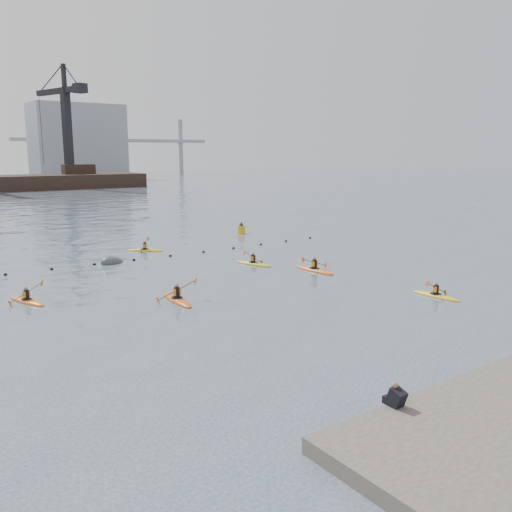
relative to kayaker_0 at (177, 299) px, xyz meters
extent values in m
plane|color=#374350|center=(4.60, -10.33, -0.11)|extent=(400.00, 400.00, 0.00)
cube|color=black|center=(-0.90, -16.13, 0.67)|extent=(0.38, 0.60, 0.67)
cube|color=black|center=(-0.90, -15.91, 0.51)|extent=(0.34, 0.40, 0.24)
sphere|color=#8C6651|center=(-0.90, -16.03, 1.05)|extent=(0.21, 0.21, 0.21)
sphere|color=black|center=(-6.40, 12.42, -0.08)|extent=(0.24, 0.24, 0.24)
sphere|color=black|center=(-3.40, 12.38, -0.08)|extent=(0.24, 0.24, 0.24)
sphere|color=black|center=(-0.40, 12.25, -0.08)|extent=(0.24, 0.24, 0.24)
sphere|color=black|center=(2.60, 12.08, -0.08)|extent=(0.24, 0.24, 0.24)
sphere|color=black|center=(5.60, 11.95, -0.08)|extent=(0.24, 0.24, 0.24)
sphere|color=black|center=(8.60, 11.92, -0.08)|extent=(0.24, 0.24, 0.24)
sphere|color=black|center=(11.60, 12.01, -0.08)|extent=(0.24, 0.24, 0.24)
sphere|color=black|center=(14.60, 12.17, -0.08)|extent=(0.24, 0.24, 0.24)
sphere|color=black|center=(17.60, 12.33, -0.08)|extent=(0.24, 0.24, 0.24)
sphere|color=black|center=(20.60, 12.42, -0.08)|extent=(0.24, 0.24, 0.24)
cube|color=black|center=(26.60, 99.67, 4.09)|extent=(7.00, 3.00, 2.20)
cube|color=black|center=(24.60, 99.67, 12.49)|extent=(1.96, 1.96, 19.00)
cube|color=black|center=(23.94, 102.13, 21.39)|extent=(5.56, 16.73, 1.20)
cube|color=black|center=(26.14, 93.92, 21.39)|extent=(2.80, 3.08, 2.00)
cube|color=black|center=(24.60, 99.67, 24.49)|extent=(0.98, 0.98, 5.00)
cube|color=gray|center=(39.60, 139.67, 10.89)|extent=(26.00, 14.00, 22.00)
cube|color=gray|center=(59.60, 159.67, 11.89)|extent=(70.00, 2.00, 1.20)
cylinder|color=gray|center=(34.60, 159.67, 9.89)|extent=(1.60, 1.60, 20.00)
cylinder|color=gray|center=(84.60, 159.67, 9.89)|extent=(1.60, 1.60, 20.00)
ellipsoid|color=#D04D13|center=(0.00, 0.00, -0.06)|extent=(0.99, 3.60, 0.36)
cylinder|color=black|center=(0.00, 0.00, 0.08)|extent=(0.72, 0.72, 0.07)
cylinder|color=black|center=(0.00, 0.00, 0.39)|extent=(0.33, 0.33, 0.58)
cube|color=orange|center=(0.00, 0.00, 0.41)|extent=(0.42, 0.27, 0.38)
sphere|color=#8C6651|center=(0.00, 0.00, 0.78)|extent=(0.23, 0.23, 0.23)
cylinder|color=black|center=(0.00, 0.00, 0.50)|extent=(2.30, 0.22, 0.88)
cube|color=#D85914|center=(-1.13, 0.09, 0.11)|extent=(0.19, 0.17, 0.37)
cube|color=#D85914|center=(1.13, -0.09, 0.89)|extent=(0.19, 0.17, 0.37)
ellipsoid|color=yellow|center=(12.43, -7.77, -0.07)|extent=(0.81, 3.07, 0.30)
cylinder|color=black|center=(12.43, -7.77, 0.05)|extent=(0.61, 0.61, 0.06)
cylinder|color=black|center=(12.43, -7.77, 0.32)|extent=(0.28, 0.28, 0.49)
cube|color=orange|center=(12.43, -7.77, 0.34)|extent=(0.35, 0.23, 0.32)
sphere|color=#8C6651|center=(12.43, -7.77, 0.65)|extent=(0.20, 0.20, 0.20)
cylinder|color=black|center=(12.43, -7.77, 0.41)|extent=(1.91, 0.16, 0.91)
cube|color=#D85914|center=(11.47, -7.83, 0.82)|extent=(0.19, 0.14, 0.31)
cube|color=#D85914|center=(13.40, -7.70, 0.01)|extent=(0.19, 0.14, 0.31)
ellipsoid|color=orange|center=(-6.83, 4.60, -0.07)|extent=(1.59, 3.13, 0.31)
cylinder|color=black|center=(-6.83, 4.60, 0.06)|extent=(0.74, 0.74, 0.06)
cylinder|color=black|center=(-6.83, 4.60, 0.33)|extent=(0.29, 0.29, 0.50)
cube|color=orange|center=(-6.83, 4.60, 0.35)|extent=(0.40, 0.31, 0.33)
sphere|color=#8C6651|center=(-6.83, 4.60, 0.67)|extent=(0.20, 0.20, 0.20)
cylinder|color=black|center=(-6.83, 4.60, 0.42)|extent=(1.91, 0.69, 0.79)
cube|color=#D85914|center=(-7.77, 4.28, 0.07)|extent=(0.20, 0.18, 0.32)
cube|color=#D85914|center=(-5.90, 4.92, 0.77)|extent=(0.20, 0.18, 0.32)
ellipsoid|color=gold|center=(9.12, 5.60, -0.07)|extent=(1.53, 3.28, 0.32)
cylinder|color=black|center=(9.12, 5.60, 0.06)|extent=(0.75, 0.75, 0.06)
cylinder|color=black|center=(9.12, 5.60, 0.34)|extent=(0.30, 0.30, 0.52)
cube|color=orange|center=(9.12, 5.60, 0.36)|extent=(0.41, 0.32, 0.34)
sphere|color=#8C6651|center=(9.12, 5.60, 0.70)|extent=(0.21, 0.21, 0.21)
cylinder|color=black|center=(9.12, 5.60, 0.45)|extent=(1.89, 0.59, 1.10)
cube|color=#D85914|center=(8.14, 5.31, 0.94)|extent=(0.24, 0.19, 0.32)
cube|color=#D85914|center=(10.11, 5.89, -0.05)|extent=(0.24, 0.19, 0.32)
ellipsoid|color=orange|center=(11.32, 1.36, -0.06)|extent=(1.00, 3.61, 0.36)
cylinder|color=black|center=(11.32, 1.36, 0.08)|extent=(0.72, 0.72, 0.07)
cylinder|color=black|center=(11.32, 1.36, 0.39)|extent=(0.33, 0.33, 0.58)
cube|color=orange|center=(11.32, 1.36, 0.41)|extent=(0.42, 0.28, 0.38)
sphere|color=#8C6651|center=(11.32, 1.36, 0.78)|extent=(0.23, 0.23, 0.23)
cylinder|color=black|center=(11.32, 1.36, 0.50)|extent=(2.34, 0.23, 0.79)
cube|color=#D85914|center=(12.46, 1.45, 0.16)|extent=(0.18, 0.17, 0.38)
cube|color=#D85914|center=(10.19, 1.27, 0.85)|extent=(0.18, 0.17, 0.38)
ellipsoid|color=gold|center=(4.97, 15.37, -0.07)|extent=(2.69, 2.46, 0.30)
cylinder|color=black|center=(4.97, 15.37, 0.05)|extent=(0.81, 0.81, 0.06)
cylinder|color=black|center=(4.97, 15.37, 0.32)|extent=(0.29, 0.29, 0.49)
cube|color=orange|center=(4.97, 15.37, 0.34)|extent=(0.38, 0.40, 0.32)
sphere|color=#8C6651|center=(4.97, 15.37, 0.65)|extent=(0.20, 0.20, 0.20)
cylinder|color=black|center=(4.97, 15.37, 0.41)|extent=(1.31, 1.49, 0.81)
cube|color=#D85914|center=(4.33, 14.64, 0.05)|extent=(0.21, 0.21, 0.32)
cube|color=#D85914|center=(5.61, 16.10, 0.78)|extent=(0.21, 0.21, 0.32)
ellipsoid|color=#3E4043|center=(0.94, 12.18, -0.11)|extent=(2.43, 1.84, 1.39)
cylinder|color=#C38F13|center=(16.93, 18.72, 0.21)|extent=(0.75, 0.75, 0.96)
cone|color=black|center=(16.93, 18.72, 0.91)|extent=(0.47, 0.47, 0.37)
camera|label=1|loc=(-13.28, -26.11, 8.02)|focal=38.00mm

